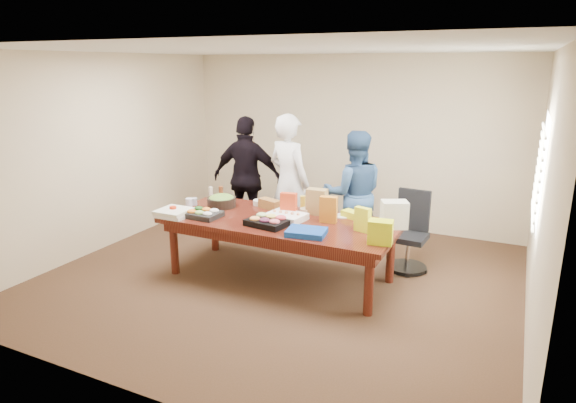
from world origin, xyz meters
The scene contains 39 objects.
floor centered at (0.00, 0.00, -0.01)m, with size 5.50×5.00×0.02m, color #47301E.
ceiling centered at (0.00, 0.00, 2.71)m, with size 5.50×5.00×0.02m, color white.
wall_back centered at (0.00, 2.50, 1.35)m, with size 5.50×0.04×2.70m, color beige.
wall_front centered at (0.00, -2.50, 1.35)m, with size 5.50×0.04×2.70m, color beige.
wall_left centered at (-2.75, 0.00, 1.35)m, with size 0.04×5.00×2.70m, color beige.
wall_right centered at (2.75, 0.00, 1.35)m, with size 0.04×5.00×2.70m, color beige.
window_panel centered at (2.72, 0.60, 1.50)m, with size 0.03×1.40×1.10m, color white.
window_blinds centered at (2.68, 0.60, 1.50)m, with size 0.04×1.36×1.00m, color beige.
conference_table centered at (0.00, 0.00, 0.38)m, with size 2.80×1.20×0.75m, color #4C1C0F.
office_chair centered at (1.36, 0.90, 0.49)m, with size 0.50×0.50×0.97m, color black.
person_center centered at (-0.36, 1.02, 0.95)m, with size 0.69×0.46×1.90m, color white.
person_right centered at (0.54, 1.15, 0.86)m, with size 0.83×0.65×1.71m, color #2D4E79.
person_left centered at (-1.12, 1.16, 0.91)m, with size 1.07×0.44×1.82m, color black.
veggie_tray centered at (-0.89, -0.31, 0.78)m, with size 0.41×0.32×0.06m, color black.
fruit_tray centered at (-0.03, -0.25, 0.79)m, with size 0.46×0.36×0.07m, color black.
sheet_cake centered at (0.07, 0.02, 0.79)m, with size 0.44×0.33×0.08m, color white.
salad_bowl centered at (-0.94, 0.18, 0.81)m, with size 0.38×0.38×0.12m, color black.
chip_bag_blue centered at (0.51, -0.37, 0.78)m, with size 0.42×0.31×0.06m, color #0F3C99.
chip_bag_red centered at (0.03, 0.18, 0.89)m, with size 0.20×0.08×0.29m, color red.
chip_bag_yellow centered at (1.02, 0.00, 0.89)m, with size 0.18×0.07×0.27m, color #E6F322.
chip_bag_orange centered at (0.56, 0.15, 0.91)m, with size 0.20×0.09×0.31m, color #C7731C.
mayo_jar centered at (-0.18, 0.49, 0.83)m, with size 0.10×0.10×0.16m, color silver.
mustard_bottle centered at (0.09, 0.47, 0.84)m, with size 0.07×0.07×0.19m, color yellow.
dressing_bottle centered at (-1.14, 0.48, 0.84)m, with size 0.06×0.06×0.18m, color brown.
ranch_bottle centered at (-1.27, 0.42, 0.84)m, with size 0.06×0.06×0.17m, color beige.
banana_bunch centered at (0.76, 0.43, 0.79)m, with size 0.25×0.15×0.08m, color yellow.
bread_loaf centered at (-0.33, 0.37, 0.81)m, with size 0.30×0.13×0.12m, color brown.
kraft_bag centered at (0.31, 0.39, 0.91)m, with size 0.25×0.14×0.32m, color #9C7D47.
red_cup centered at (-1.26, -0.41, 0.81)m, with size 0.09×0.09×0.11m, color red.
clear_cup_a centered at (-1.30, -0.04, 0.81)m, with size 0.09×0.09×0.12m, color white.
clear_cup_b centered at (-1.29, 0.07, 0.80)m, with size 0.07×0.07×0.10m, color silver.
pizza_box_lower centered at (-1.23, -0.42, 0.77)m, with size 0.37×0.37×0.04m, color white.
pizza_box_upper centered at (-1.23, -0.44, 0.81)m, with size 0.37×0.37×0.04m, color silver.
plate_a centered at (1.03, 0.35, 0.76)m, with size 0.24×0.24×0.01m, color white.
plate_b centered at (0.63, 0.44, 0.76)m, with size 0.21×0.21×0.01m, color white.
dip_bowl_a centered at (0.18, 0.37, 0.78)m, with size 0.15×0.15×0.06m, color beige.
dip_bowl_b centered at (-0.53, 0.45, 0.78)m, with size 0.16×0.16×0.07m, color silver.
grocery_bag_white centered at (1.30, 0.29, 0.90)m, with size 0.29×0.21×0.31m, color silver.
grocery_bag_yellow centered at (1.30, -0.29, 0.87)m, with size 0.25×0.17×0.25m, color #CADD11.
Camera 1 is at (2.51, -5.04, 2.54)m, focal length 30.82 mm.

